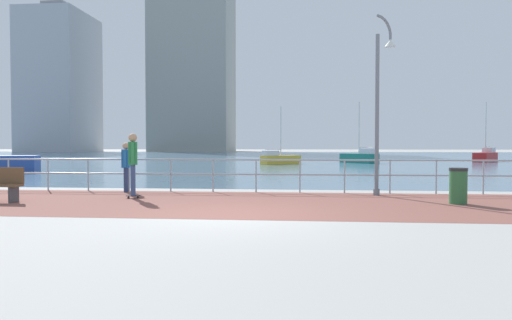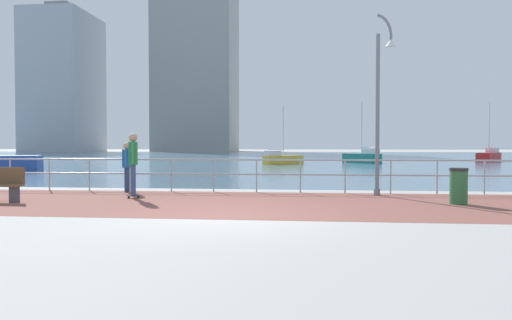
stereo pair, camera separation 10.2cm
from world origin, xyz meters
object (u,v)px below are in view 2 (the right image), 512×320
at_px(skateboarder, 133,159).
at_px(sailboat_yellow, 282,159).
at_px(sailboat_gray, 489,156).
at_px(trash_bin, 459,186).
at_px(bystander, 127,163).
at_px(sailboat_blue, 363,157).
at_px(lamppost, 382,96).

xyz_separation_m(skateboarder, sailboat_yellow, (2.92, 24.55, -0.68)).
height_order(sailboat_gray, sailboat_yellow, sailboat_gray).
bearing_deg(sailboat_yellow, trash_bin, -76.85).
height_order(skateboarder, bystander, skateboarder).
relative_size(bystander, trash_bin, 1.71).
height_order(skateboarder, sailboat_blue, sailboat_blue).
bearing_deg(trash_bin, lamppost, 128.13).
bearing_deg(skateboarder, trash_bin, -2.88).
bearing_deg(skateboarder, sailboat_blue, 71.30).
bearing_deg(skateboarder, sailboat_yellow, 83.22).
distance_m(skateboarder, sailboat_blue, 29.59).
xyz_separation_m(skateboarder, sailboat_gray, (21.10, 32.22, -0.61)).
bearing_deg(bystander, sailboat_yellow, 80.52).
bearing_deg(lamppost, skateboarder, -166.96).
relative_size(skateboarder, sailboat_yellow, 0.41).
bearing_deg(sailboat_blue, sailboat_gray, 19.85).
relative_size(bystander, sailboat_gray, 0.30).
xyz_separation_m(skateboarder, bystander, (-0.88, 1.80, -0.19)).
xyz_separation_m(bystander, trash_bin, (9.64, -2.24, -0.46)).
height_order(skateboarder, trash_bin, skateboarder).
relative_size(sailboat_gray, sailboat_yellow, 1.18).
bearing_deg(sailboat_gray, skateboarder, -123.22).
bearing_deg(sailboat_yellow, sailboat_gray, 22.87).
distance_m(lamppost, trash_bin, 3.66).
bearing_deg(trash_bin, sailboat_gray, 69.30).
distance_m(bystander, sailboat_blue, 28.20).
height_order(lamppost, bystander, lamppost).
bearing_deg(sailboat_yellow, bystander, -99.48).
bearing_deg(sailboat_gray, trash_bin, -110.70).
distance_m(lamppost, sailboat_yellow, 23.42).
bearing_deg(sailboat_yellow, sailboat_blue, 27.89).
height_order(lamppost, sailboat_blue, lamppost).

